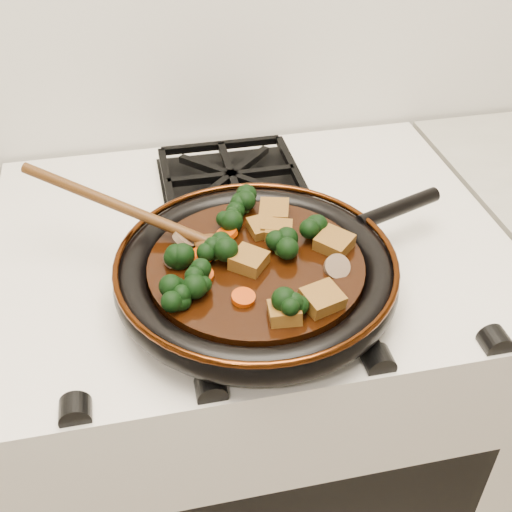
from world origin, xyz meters
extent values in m
cube|color=white|center=(0.00, 1.69, 0.45)|extent=(0.76, 0.60, 0.90)
cylinder|color=black|center=(-0.02, 1.56, 0.93)|extent=(0.34, 0.34, 0.01)
torus|color=black|center=(-0.02, 1.56, 0.94)|extent=(0.37, 0.37, 0.04)
torus|color=#401C09|center=(-0.02, 1.56, 0.96)|extent=(0.36, 0.36, 0.01)
cylinder|color=black|center=(0.21, 1.64, 0.96)|extent=(0.14, 0.07, 0.02)
cylinder|color=black|center=(-0.02, 1.56, 0.95)|extent=(0.28, 0.28, 0.02)
cube|color=brown|center=(-0.01, 1.45, 0.97)|extent=(0.04, 0.04, 0.02)
cube|color=brown|center=(0.03, 1.65, 0.97)|extent=(0.05, 0.05, 0.03)
cube|color=brown|center=(0.04, 1.46, 0.97)|extent=(0.05, 0.05, 0.03)
cube|color=brown|center=(-0.03, 1.55, 0.97)|extent=(0.06, 0.06, 0.02)
cube|color=brown|center=(0.09, 1.56, 0.97)|extent=(0.06, 0.06, 0.03)
cube|color=brown|center=(0.02, 1.61, 0.97)|extent=(0.04, 0.04, 0.02)
cube|color=brown|center=(0.02, 1.62, 0.97)|extent=(0.04, 0.04, 0.02)
cube|color=brown|center=(0.01, 1.62, 0.97)|extent=(0.04, 0.04, 0.02)
cylinder|color=#BE3905|center=(-0.09, 1.54, 0.96)|extent=(0.03, 0.03, 0.01)
cylinder|color=#BE3905|center=(-0.03, 1.64, 0.96)|extent=(0.03, 0.03, 0.02)
cylinder|color=#BE3905|center=(-0.04, 1.62, 0.96)|extent=(0.03, 0.03, 0.02)
cylinder|color=#BE3905|center=(-0.05, 1.49, 0.96)|extent=(0.03, 0.03, 0.01)
cylinder|color=#BE3905|center=(-0.09, 1.57, 0.96)|extent=(0.03, 0.03, 0.02)
cylinder|color=#BE3905|center=(-0.09, 1.58, 0.96)|extent=(0.03, 0.03, 0.02)
cylinder|color=brown|center=(0.08, 1.52, 0.97)|extent=(0.03, 0.03, 0.03)
cylinder|color=brown|center=(-0.12, 1.58, 0.97)|extent=(0.03, 0.03, 0.03)
cylinder|color=brown|center=(-0.10, 1.61, 0.97)|extent=(0.03, 0.04, 0.03)
ellipsoid|color=#4D2C10|center=(-0.06, 1.60, 0.96)|extent=(0.07, 0.06, 0.02)
cylinder|color=#4D2C10|center=(-0.18, 1.67, 1.00)|extent=(0.02, 0.02, 0.28)
camera|label=1|loc=(-0.15, 0.94, 1.48)|focal=45.00mm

